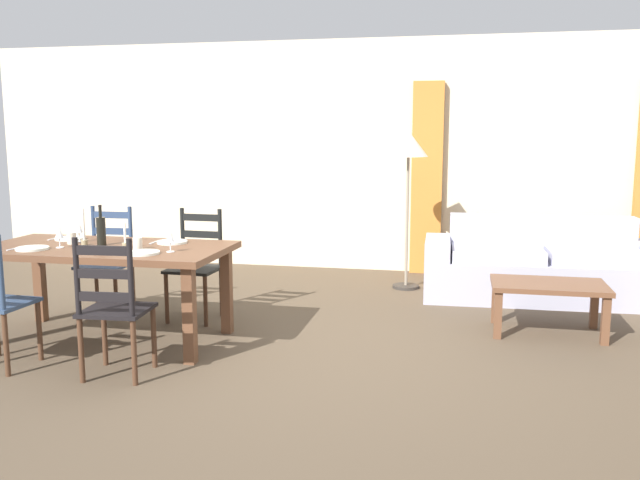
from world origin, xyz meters
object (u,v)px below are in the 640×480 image
(dining_chair_near_right, at_px, (113,308))
(couch, at_px, (542,269))
(wine_bottle, at_px, (101,230))
(standing_lamp, at_px, (408,154))
(wine_glass_near_left, at_px, (59,233))
(dining_table, at_px, (105,257))
(coffee_table, at_px, (548,291))
(dining_chair_far_right, at_px, (196,265))
(wine_glass_near_right, at_px, (170,237))
(wine_glass_far_left, at_px, (79,228))
(dining_chair_far_left, at_px, (107,261))
(coffee_cup_primary, at_px, (138,243))
(coffee_cup_secondary, at_px, (72,238))

(dining_chair_near_right, relative_size, couch, 0.42)
(wine_bottle, xyz_separation_m, couch, (3.53, 2.09, -0.58))
(standing_lamp, bearing_deg, wine_glass_near_left, -134.94)
(dining_table, bearing_deg, wine_glass_near_left, -155.28)
(wine_glass_near_left, distance_m, standing_lamp, 3.49)
(dining_chair_near_right, distance_m, coffee_table, 3.36)
(dining_chair_far_right, height_order, couch, dining_chair_far_right)
(standing_lamp, bearing_deg, dining_chair_near_right, -118.69)
(dining_table, bearing_deg, wine_glass_near_right, -12.17)
(wine_glass_far_left, xyz_separation_m, couch, (3.80, 1.97, -0.57))
(dining_chair_far_left, xyz_separation_m, wine_glass_near_right, (1.03, -0.90, 0.38))
(wine_bottle, xyz_separation_m, coffee_cup_primary, (0.36, -0.11, -0.07))
(dining_chair_far_left, distance_m, coffee_table, 3.83)
(dining_table, bearing_deg, coffee_cup_secondary, 171.28)
(dining_chair_far_right, relative_size, coffee_table, 1.07)
(coffee_cup_secondary, distance_m, couch, 4.36)
(dining_chair_far_left, height_order, wine_glass_far_left, dining_chair_far_left)
(wine_glass_near_left, bearing_deg, dining_chair_near_right, -38.46)
(couch, bearing_deg, wine_glass_far_left, -152.57)
(dining_table, relative_size, dining_chair_far_left, 1.98)
(coffee_cup_primary, relative_size, couch, 0.04)
(wine_glass_far_left, bearing_deg, dining_chair_far_right, 38.77)
(couch, bearing_deg, dining_table, -148.70)
(coffee_cup_secondary, bearing_deg, coffee_cup_primary, -11.19)
(coffee_cup_primary, distance_m, couch, 3.89)
(coffee_cup_primary, bearing_deg, dining_table, 166.49)
(dining_chair_far_left, relative_size, dining_chair_far_right, 1.00)
(wine_glass_near_left, xyz_separation_m, couch, (3.78, 2.26, -0.57))
(dining_chair_near_right, distance_m, wine_glass_near_left, 1.05)
(wine_glass_near_right, xyz_separation_m, couch, (2.88, 2.25, -0.57))
(wine_bottle, bearing_deg, dining_table, -41.13)
(dining_chair_far_right, xyz_separation_m, coffee_table, (2.96, 0.16, -0.12))
(wine_glass_near_right, distance_m, coffee_table, 3.02)
(dining_table, relative_size, coffee_cup_secondary, 21.11)
(coffee_cup_primary, relative_size, coffee_table, 0.10)
(dining_chair_far_right, bearing_deg, dining_chair_near_right, -88.70)
(coffee_cup_primary, bearing_deg, wine_glass_far_left, 159.86)
(dining_chair_far_right, height_order, coffee_table, dining_chair_far_right)
(coffee_cup_secondary, height_order, standing_lamp, standing_lamp)
(dining_chair_near_right, bearing_deg, wine_bottle, 123.45)
(wine_glass_near_left, bearing_deg, coffee_cup_primary, 5.37)
(wine_glass_far_left, xyz_separation_m, standing_lamp, (2.45, 2.16, 0.55))
(wine_glass_near_left, bearing_deg, dining_table, 24.72)
(dining_chair_near_right, distance_m, coffee_cup_primary, 0.75)
(wine_glass_far_left, distance_m, coffee_cup_primary, 0.67)
(coffee_cup_primary, bearing_deg, dining_chair_far_right, 81.77)
(dining_chair_near_right, relative_size, dining_chair_far_right, 1.00)
(wine_bottle, distance_m, coffee_cup_primary, 0.39)
(couch, relative_size, coffee_table, 2.56)
(wine_glass_far_left, xyz_separation_m, coffee_cup_secondary, (-0.00, -0.11, -0.07))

